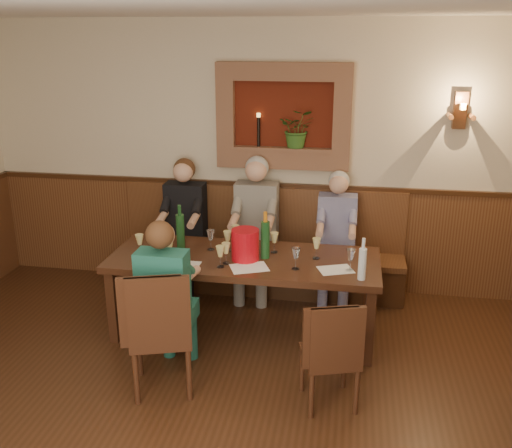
{
  "coord_description": "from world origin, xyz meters",
  "views": [
    {
      "loc": [
        0.9,
        -2.8,
        2.66
      ],
      "look_at": [
        0.1,
        1.9,
        1.05
      ],
      "focal_mm": 40.0,
      "sensor_mm": 36.0,
      "label": 1
    }
  ],
  "objects": [
    {
      "name": "wine_glass_3",
      "position": [
        -0.33,
        1.97,
        0.85
      ],
      "size": [
        0.08,
        0.08,
        0.19
      ],
      "primitive_type": null,
      "color": "white",
      "rests_on": "dining_table"
    },
    {
      "name": "wine_glass_1",
      "position": [
        -0.81,
        1.94,
        0.85
      ],
      "size": [
        0.08,
        0.08,
        0.19
      ],
      "primitive_type": null,
      "color": "white",
      "rests_on": "dining_table"
    },
    {
      "name": "wine_glass_5",
      "position": [
        0.25,
        2.01,
        0.85
      ],
      "size": [
        0.08,
        0.08,
        0.19
      ],
      "primitive_type": null,
      "color": "#D9CE81",
      "rests_on": "dining_table"
    },
    {
      "name": "tasting_sheet_d",
      "position": [
        -0.49,
        1.57,
        0.75
      ],
      "size": [
        0.3,
        0.21,
        0.0
      ],
      "primitive_type": "cube",
      "rotation": [
        0.0,
        0.0,
        -0.01
      ],
      "color": "white",
      "rests_on": "dining_table"
    },
    {
      "name": "wine_glass_0",
      "position": [
        -0.94,
        1.75,
        0.85
      ],
      "size": [
        0.08,
        0.08,
        0.19
      ],
      "primitive_type": null,
      "color": "#D9CE81",
      "rests_on": "dining_table"
    },
    {
      "name": "wine_glass_7",
      "position": [
        0.64,
        1.92,
        0.85
      ],
      "size": [
        0.08,
        0.08,
        0.19
      ],
      "primitive_type": null,
      "color": "#D9CE81",
      "rests_on": "dining_table"
    },
    {
      "name": "water_bottle",
      "position": [
        1.03,
        1.53,
        0.89
      ],
      "size": [
        0.08,
        0.08,
        0.35
      ],
      "rotation": [
        0.0,
        0.0,
        -0.3
      ],
      "color": "silver",
      "rests_on": "dining_table"
    },
    {
      "name": "room_shell",
      "position": [
        0.0,
        0.0,
        1.89
      ],
      "size": [
        6.04,
        6.04,
        2.82
      ],
      "color": "beige",
      "rests_on": "ground"
    },
    {
      "name": "wine_glass_10",
      "position": [
        -0.14,
        2.15,
        0.85
      ],
      "size": [
        0.08,
        0.08,
        0.19
      ],
      "primitive_type": null,
      "color": "#D9CE81",
      "rests_on": "dining_table"
    },
    {
      "name": "person_bench_mid",
      "position": [
        -0.04,
        2.69,
        0.61
      ],
      "size": [
        0.44,
        0.54,
        1.47
      ],
      "color": "#5C5854",
      "rests_on": "ground"
    },
    {
      "name": "wall_niche",
      "position": [
        0.24,
        2.94,
        1.81
      ],
      "size": [
        1.36,
        0.3,
        1.06
      ],
      "color": "#54180C",
      "rests_on": "ground"
    },
    {
      "name": "wainscoting",
      "position": [
        0.0,
        -0.0,
        0.59
      ],
      "size": [
        6.02,
        6.02,
        1.15
      ],
      "color": "#4F2A16",
      "rests_on": "ground"
    },
    {
      "name": "tasting_sheet_a",
      "position": [
        -0.7,
        1.66,
        0.75
      ],
      "size": [
        0.33,
        0.29,
        0.0
      ],
      "primitive_type": "cube",
      "rotation": [
        0.0,
        0.0,
        -0.38
      ],
      "color": "white",
      "rests_on": "dining_table"
    },
    {
      "name": "person_chair_front",
      "position": [
        -0.46,
        1.07,
        0.55
      ],
      "size": [
        0.39,
        0.48,
        1.35
      ],
      "color": "#1A555C",
      "rests_on": "ground"
    },
    {
      "name": "bench",
      "position": [
        0.0,
        2.79,
        0.33
      ],
      "size": [
        3.0,
        0.45,
        1.11
      ],
      "color": "#381E0F",
      "rests_on": "ground"
    },
    {
      "name": "person_bench_right",
      "position": [
        0.79,
        2.69,
        0.56
      ],
      "size": [
        0.39,
        0.48,
        1.35
      ],
      "color": "navy",
      "rests_on": "ground"
    },
    {
      "name": "wine_glass_9",
      "position": [
        -0.16,
        1.59,
        0.85
      ],
      "size": [
        0.08,
        0.08,
        0.19
      ],
      "primitive_type": null,
      "color": "#D9CE81",
      "rests_on": "dining_table"
    },
    {
      "name": "person_bench_left",
      "position": [
        -0.81,
        2.69,
        0.59
      ],
      "size": [
        0.42,
        0.51,
        1.42
      ],
      "color": "black",
      "rests_on": "ground"
    },
    {
      "name": "wine_glass_6",
      "position": [
        0.48,
        1.65,
        0.85
      ],
      "size": [
        0.08,
        0.08,
        0.19
      ],
      "primitive_type": null,
      "color": "white",
      "rests_on": "dining_table"
    },
    {
      "name": "dining_table",
      "position": [
        0.0,
        1.85,
        0.68
      ],
      "size": [
        2.4,
        0.9,
        0.75
      ],
      "color": "#391E11",
      "rests_on": "ground"
    },
    {
      "name": "tasting_sheet_c",
      "position": [
        0.82,
        1.69,
        0.75
      ],
      "size": [
        0.34,
        0.29,
        0.0
      ],
      "primitive_type": "cube",
      "rotation": [
        0.0,
        0.0,
        0.37
      ],
      "color": "white",
      "rests_on": "dining_table"
    },
    {
      "name": "chair_near_right",
      "position": [
        0.82,
        0.89,
        0.25
      ],
      "size": [
        0.48,
        0.48,
        0.88
      ],
      "rotation": [
        0.0,
        0.0,
        0.3
      ],
      "color": "#391E11",
      "rests_on": "ground"
    },
    {
      "name": "wine_glass_2",
      "position": [
        -0.63,
        1.66,
        0.85
      ],
      "size": [
        0.08,
        0.08,
        0.19
      ],
      "primitive_type": null,
      "color": "#D9CE81",
      "rests_on": "dining_table"
    },
    {
      "name": "wine_bottle_green_a",
      "position": [
        0.19,
        1.87,
        0.93
      ],
      "size": [
        0.1,
        0.1,
        0.43
      ],
      "rotation": [
        0.0,
        0.0,
        0.34
      ],
      "color": "#19471E",
      "rests_on": "dining_table"
    },
    {
      "name": "wine_glass_4",
      "position": [
        -0.12,
        1.67,
        0.85
      ],
      "size": [
        0.08,
        0.08,
        0.19
      ],
      "primitive_type": null,
      "color": "#D9CE81",
      "rests_on": "dining_table"
    },
    {
      "name": "wine_glass_8",
      "position": [
        0.94,
        1.69,
        0.85
      ],
      "size": [
        0.08,
        0.08,
        0.19
      ],
      "primitive_type": null,
      "color": "white",
      "rests_on": "dining_table"
    },
    {
      "name": "spittoon_bucket",
      "position": [
        0.02,
        1.79,
        0.89
      ],
      "size": [
        0.25,
        0.25,
        0.28
      ],
      "primitive_type": "cylinder",
      "rotation": [
        0.0,
        0.0,
        0.03
      ],
      "color": "red",
      "rests_on": "dining_table"
    },
    {
      "name": "wine_bottle_green_b",
      "position": [
        -0.62,
        1.99,
        0.92
      ],
      "size": [
        0.09,
        0.09,
        0.41
      ],
      "rotation": [
        0.0,
        0.0,
        0.2
      ],
      "color": "#19471E",
      "rests_on": "dining_table"
    },
    {
      "name": "wine_glass_11",
      "position": [
        -0.18,
        1.97,
        0.85
      ],
      "size": [
        0.08,
        0.08,
        0.19
      ],
      "primitive_type": null,
      "color": "#D9CE81",
      "rests_on": "dining_table"
    },
    {
      "name": "tasting_sheet_b",
      "position": [
        0.09,
        1.61,
        0.75
      ],
      "size": [
        0.37,
        0.33,
        0.0
      ],
      "primitive_type": "cube",
      "rotation": [
        0.0,
        0.0,
        0.41
      ],
      "color": "white",
      "rests_on": "dining_table"
    },
    {
      "name": "chair_near_left",
      "position": [
        -0.46,
        0.87,
        0.3
      ],
      "size": [
        0.57,
        0.57,
        1.03
      ],
      "rotation": [
        0.0,
        0.0,
        0.3
      ],
      "color": "#391E11",
      "rests_on": "ground"
    },
    {
      "name": "wall_sconce",
      "position": [
        1.9,
        2.93,
        1.94
      ],
      "size": [
        0.25,
        0.2,
        0.35
      ],
      "color": "#4F2A16",
      "rests_on": "ground"
    }
  ]
}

